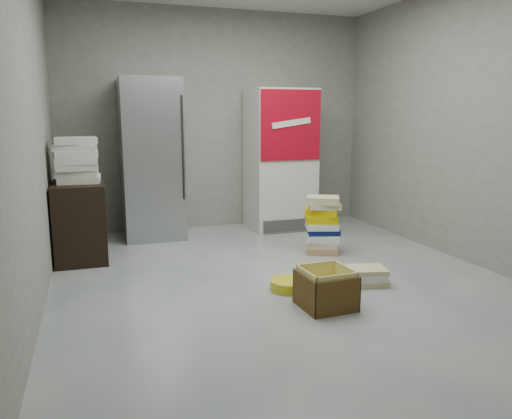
{
  "coord_description": "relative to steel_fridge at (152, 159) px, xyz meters",
  "views": [
    {
      "loc": [
        -1.58,
        -3.94,
        1.48
      ],
      "look_at": [
        -0.05,
        0.7,
        0.55
      ],
      "focal_mm": 35.0,
      "sensor_mm": 36.0,
      "label": 1
    }
  ],
  "objects": [
    {
      "name": "coke_cooler",
      "position": [
        1.65,
        -0.01,
        -0.05
      ],
      "size": [
        0.8,
        0.73,
        1.8
      ],
      "color": "silver",
      "rests_on": "ground"
    },
    {
      "name": "ground",
      "position": [
        0.9,
        -2.13,
        -0.95
      ],
      "size": [
        5.0,
        5.0,
        0.0
      ],
      "primitive_type": "plane",
      "color": "#B2B2AE",
      "rests_on": "ground"
    },
    {
      "name": "cardboard_box",
      "position": [
        0.99,
        -2.74,
        -0.82
      ],
      "size": [
        0.41,
        0.41,
        0.31
      ],
      "rotation": [
        0.0,
        0.0,
        0.05
      ],
      "color": "yellow",
      "rests_on": "ground"
    },
    {
      "name": "steel_fridge",
      "position": [
        0.0,
        0.0,
        0.0
      ],
      "size": [
        0.7,
        0.72,
        1.9
      ],
      "color": "#ACAFB4",
      "rests_on": "ground"
    },
    {
      "name": "supply_box_stack",
      "position": [
        -0.82,
        -0.73,
        0.08
      ],
      "size": [
        0.44,
        0.43,
        0.45
      ],
      "color": "beige",
      "rests_on": "wood_shelf"
    },
    {
      "name": "wood_shelf",
      "position": [
        -0.83,
        -0.73,
        -0.55
      ],
      "size": [
        0.5,
        0.8,
        0.8
      ],
      "primitive_type": "cube",
      "color": "black",
      "rests_on": "ground"
    },
    {
      "name": "phonebook_stack_side",
      "position": [
        1.56,
        -2.37,
        -0.87
      ],
      "size": [
        0.4,
        0.33,
        0.15
      ],
      "rotation": [
        0.0,
        0.0,
        -0.23
      ],
      "color": "beige",
      "rests_on": "ground"
    },
    {
      "name": "phonebook_stack_main",
      "position": [
        1.64,
        -1.32,
        -0.64
      ],
      "size": [
        0.43,
        0.41,
        0.62
      ],
      "rotation": [
        0.0,
        0.0,
        -0.36
      ],
      "color": "tan",
      "rests_on": "ground"
    },
    {
      "name": "bucket_lid",
      "position": [
        0.86,
        -2.29,
        -0.91
      ],
      "size": [
        0.43,
        0.43,
        0.09
      ],
      "primitive_type": "cylinder",
      "rotation": [
        0.0,
        0.0,
        -0.42
      ],
      "color": "gold",
      "rests_on": "ground"
    },
    {
      "name": "room_shell",
      "position": [
        0.9,
        -2.13,
        0.85
      ],
      "size": [
        4.04,
        5.04,
        2.82
      ],
      "color": "gray",
      "rests_on": "ground"
    }
  ]
}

